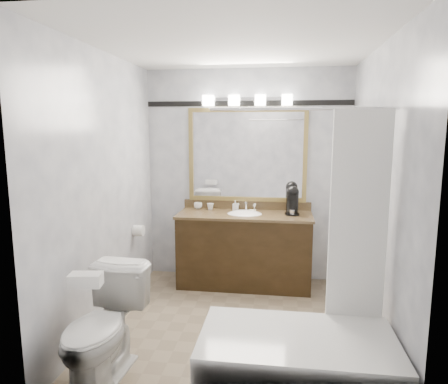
% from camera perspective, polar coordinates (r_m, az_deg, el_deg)
% --- Properties ---
extents(room, '(2.42, 2.62, 2.52)m').
position_cam_1_polar(room, '(3.50, 1.54, -0.20)').
color(room, gray).
rests_on(room, ground).
extents(vanity, '(1.53, 0.58, 0.97)m').
position_cam_1_polar(vanity, '(4.67, 2.93, -8.00)').
color(vanity, black).
rests_on(vanity, ground).
extents(mirror, '(1.40, 0.04, 1.10)m').
position_cam_1_polar(mirror, '(4.74, 3.32, 5.28)').
color(mirror, '#9E8647').
rests_on(mirror, room).
extents(vanity_light_bar, '(1.02, 0.14, 0.12)m').
position_cam_1_polar(vanity_light_bar, '(4.68, 3.34, 12.99)').
color(vanity_light_bar, silver).
rests_on(vanity_light_bar, room).
extents(accent_stripe, '(2.40, 0.01, 0.06)m').
position_cam_1_polar(accent_stripe, '(4.75, 3.40, 12.53)').
color(accent_stripe, black).
rests_on(accent_stripe, room).
extents(bathtub, '(1.30, 0.75, 1.96)m').
position_cam_1_polar(bathtub, '(2.96, 10.83, -22.25)').
color(bathtub, white).
rests_on(bathtub, ground).
extents(tp_roll, '(0.11, 0.12, 0.12)m').
position_cam_1_polar(tp_roll, '(4.51, -12.11, -5.41)').
color(tp_roll, white).
rests_on(tp_roll, room).
extents(toilet, '(0.50, 0.82, 0.80)m').
position_cam_1_polar(toilet, '(3.13, -16.97, -18.14)').
color(toilet, white).
rests_on(toilet, ground).
extents(tissue_box, '(0.22, 0.14, 0.08)m').
position_cam_1_polar(tissue_box, '(2.79, -19.16, -11.76)').
color(tissue_box, white).
rests_on(tissue_box, toilet).
extents(coffee_maker, '(0.17, 0.21, 0.32)m').
position_cam_1_polar(coffee_maker, '(4.58, 9.75, -1.07)').
color(coffee_maker, black).
rests_on(coffee_maker, vanity).
extents(cup_left, '(0.12, 0.12, 0.08)m').
position_cam_1_polar(cup_left, '(4.83, -3.73, -1.98)').
color(cup_left, white).
rests_on(cup_left, vanity).
extents(cup_right, '(0.09, 0.09, 0.07)m').
position_cam_1_polar(cup_right, '(4.79, -1.96, -2.08)').
color(cup_right, white).
rests_on(cup_right, vanity).
extents(soap_bottle_a, '(0.06, 0.06, 0.12)m').
position_cam_1_polar(soap_bottle_a, '(4.74, 1.62, -1.92)').
color(soap_bottle_a, white).
rests_on(soap_bottle_a, vanity).
extents(soap_bar, '(0.07, 0.05, 0.02)m').
position_cam_1_polar(soap_bar, '(4.67, 4.12, -2.69)').
color(soap_bar, '#E8E9C0').
rests_on(soap_bar, vanity).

